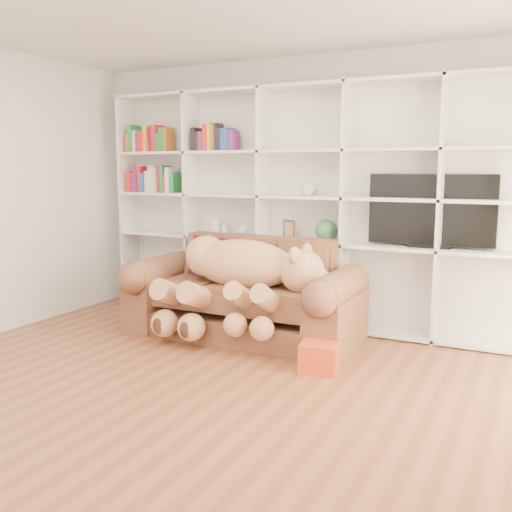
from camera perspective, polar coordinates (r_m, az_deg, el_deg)
The scene contains 14 objects.
floor at distance 4.01m, azimuth -8.37°, elevation -14.60°, with size 5.00×5.00×0.00m, color brown.
wall_back at distance 5.90m, azimuth 5.54°, elevation 6.47°, with size 5.00×0.02×2.70m, color white.
bookshelf at distance 5.87m, azimuth 2.84°, elevation 6.05°, with size 4.43×0.35×2.40m.
sofa at distance 5.43m, azimuth -1.19°, elevation -4.37°, with size 2.19×0.95×0.92m.
teddy_bear at distance 5.19m, azimuth -1.72°, elevation -1.84°, with size 1.52×0.86×0.88m.
throw_pillow at distance 5.72m, azimuth -4.58°, elevation -0.28°, with size 0.43×0.14×0.43m, color #560E16.
gift_box at distance 4.58m, azimuth 6.33°, elevation -10.00°, with size 0.29×0.27×0.23m, color red.
tv at distance 5.44m, azimuth 17.13°, elevation 4.29°, with size 1.13×0.18×0.67m.
picture_frame at distance 5.81m, azimuth 3.33°, elevation 2.69°, with size 0.15×0.03×0.19m, color #522C1C.
green_vase at distance 5.66m, azimuth 7.03°, elevation 2.54°, with size 0.22×0.22×0.22m, color #316040.
figurine_tall at distance 6.20m, azimuth -3.98°, elevation 2.91°, with size 0.09×0.09×0.17m, color beige.
figurine_short at distance 6.15m, azimuth -3.18°, elevation 2.60°, with size 0.07×0.07×0.12m, color beige.
snow_globe at distance 6.04m, azimuth -1.34°, elevation 2.55°, with size 0.12×0.12×0.12m, color white.
shelf_vase at distance 5.70m, azimuth 5.24°, elevation 6.89°, with size 0.16×0.16×0.17m, color beige.
Camera 1 is at (2.15, -2.99, 1.58)m, focal length 40.00 mm.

